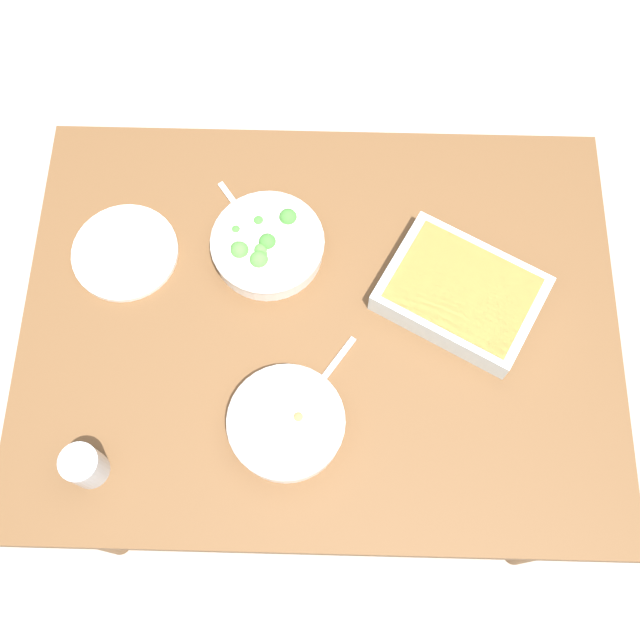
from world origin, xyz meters
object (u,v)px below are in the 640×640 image
(spoon_by_stew, at_px, (320,382))
(baking_dish, at_px, (461,293))
(broccoli_bowl, at_px, (267,245))
(side_plate, at_px, (125,252))
(drink_cup, at_px, (85,466))
(spoon_by_broccoli, at_px, (248,222))
(stew_bowl, at_px, (286,423))

(spoon_by_stew, bearing_deg, baking_dish, -146.41)
(broccoli_bowl, relative_size, baking_dish, 0.63)
(side_plate, relative_size, spoon_by_stew, 1.42)
(baking_dish, relative_size, side_plate, 1.68)
(drink_cup, distance_m, spoon_by_broccoli, 0.59)
(stew_bowl, xyz_separation_m, spoon_by_broccoli, (0.10, -0.44, -0.03))
(broccoli_bowl, bearing_deg, stew_bowl, 98.28)
(drink_cup, bearing_deg, stew_bowl, -166.07)
(spoon_by_broccoli, bearing_deg, side_plate, 17.45)
(stew_bowl, distance_m, side_plate, 0.50)
(broccoli_bowl, relative_size, side_plate, 1.06)
(stew_bowl, relative_size, side_plate, 1.01)
(baking_dish, relative_size, spoon_by_broccoli, 2.40)
(drink_cup, height_order, spoon_by_broccoli, drink_cup)
(broccoli_bowl, distance_m, spoon_by_stew, 0.31)
(stew_bowl, relative_size, baking_dish, 0.60)
(spoon_by_broccoli, bearing_deg, drink_cup, 63.46)
(drink_cup, bearing_deg, spoon_by_stew, -157.16)
(drink_cup, height_order, side_plate, drink_cup)
(baking_dish, bearing_deg, broccoli_bowl, -14.16)
(stew_bowl, xyz_separation_m, side_plate, (0.35, -0.36, -0.03))
(drink_cup, bearing_deg, baking_dish, -152.67)
(spoon_by_stew, distance_m, spoon_by_broccoli, 0.38)
(spoon_by_stew, bearing_deg, spoon_by_broccoli, -65.16)
(side_plate, xyz_separation_m, spoon_by_broccoli, (-0.25, -0.08, -0.00))
(stew_bowl, distance_m, drink_cup, 0.37)
(drink_cup, height_order, spoon_by_stew, drink_cup)
(baking_dish, distance_m, spoon_by_broccoli, 0.47)
(spoon_by_broccoli, bearing_deg, stew_bowl, 102.86)
(broccoli_bowl, height_order, baking_dish, broccoli_bowl)
(baking_dish, distance_m, spoon_by_stew, 0.33)
(broccoli_bowl, xyz_separation_m, baking_dish, (-0.39, 0.10, 0.00))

